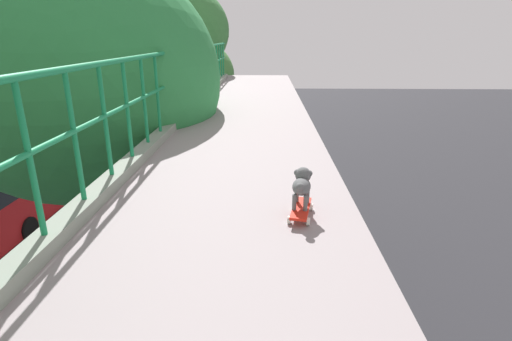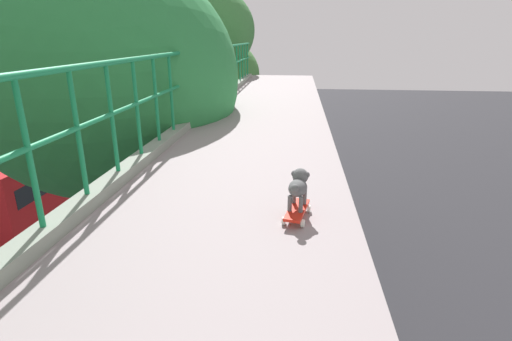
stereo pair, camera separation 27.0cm
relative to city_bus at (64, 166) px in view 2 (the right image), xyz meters
name	(u,v)px [view 2 (the right image)]	position (x,y,z in m)	size (l,w,h in m)	color
city_bus	(64,166)	(0.00, 0.00, 0.00)	(2.74, 10.57, 3.15)	red
roadside_tree_mid	(106,81)	(6.73, -8.32, 4.83)	(5.39, 5.39, 9.09)	brown
roadside_tree_far	(203,34)	(6.69, 0.46, 5.77)	(4.25, 4.25, 9.53)	#4F371F
roadside_tree_farthest	(213,75)	(6.74, 1.90, 4.00)	(4.28, 4.28, 7.54)	#4F4220
toy_skateboard	(297,211)	(10.65, -13.01, 4.30)	(0.25, 0.47, 0.09)	red
small_dog	(299,185)	(10.66, -12.96, 4.52)	(0.20, 0.35, 0.31)	#5A5C5D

